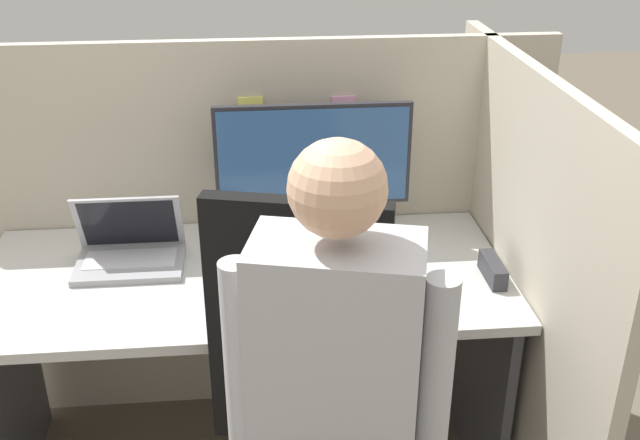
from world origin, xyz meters
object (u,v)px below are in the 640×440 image
Objects in this scene: person at (345,421)px; monitor at (313,161)px; stapler at (493,270)px; carrot_toy at (358,296)px; paper_box at (314,227)px; laptop at (130,251)px.

monitor is at bearing 88.88° from person.
monitor reaches higher than stapler.
carrot_toy is (0.09, -0.42, -0.24)m from monitor.
monitor is 4.06× the size of carrot_toy.
stapler is at bearing 51.49° from person.
paper_box is 0.42m from carrot_toy.
laptop is 0.23× the size of person.
laptop is at bearing -166.75° from monitor.
carrot_toy is (0.09, -0.41, -0.01)m from paper_box.
monitor is at bearing 101.70° from carrot_toy.
stapler is at bearing 13.32° from carrot_toy.
paper_box is 0.58m from laptop.
monitor is 0.62m from laptop.
person reaches higher than laptop.
monitor reaches higher than laptop.
person is at bearing -100.81° from carrot_toy.
monitor is at bearing 90.00° from paper_box.
paper_box is 0.48× the size of monitor.
stapler is (0.49, -0.32, -0.00)m from paper_box.
carrot_toy is at bearing -166.68° from stapler.
paper_box is 0.23m from monitor.
paper_box is 0.96m from person.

